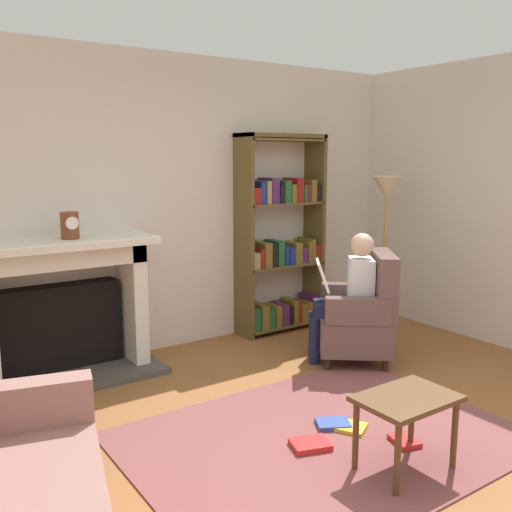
{
  "coord_description": "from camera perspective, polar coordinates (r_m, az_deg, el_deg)",
  "views": [
    {
      "loc": [
        -2.25,
        -2.22,
        1.77
      ],
      "look_at": [
        0.1,
        1.2,
        1.05
      ],
      "focal_mm": 39.65,
      "sensor_mm": 36.0,
      "label": 1
    }
  ],
  "objects": [
    {
      "name": "area_rug",
      "position": [
        3.81,
        6.77,
        -17.82
      ],
      "size": [
        2.4,
        1.8,
        0.01
      ],
      "primitive_type": "cube",
      "color": "brown",
      "rests_on": "ground"
    },
    {
      "name": "side_table",
      "position": [
        3.41,
        14.94,
        -14.58
      ],
      "size": [
        0.56,
        0.39,
        0.45
      ],
      "color": "brown",
      "rests_on": "ground"
    },
    {
      "name": "back_wall",
      "position": [
        5.29,
        -9.26,
        5.17
      ],
      "size": [
        5.6,
        0.1,
        2.7
      ],
      "primitive_type": "cube",
      "color": "silver",
      "rests_on": "ground"
    },
    {
      "name": "bookshelf",
      "position": [
        5.77,
        2.57,
        1.54
      ],
      "size": [
        0.94,
        0.32,
        2.01
      ],
      "color": "brown",
      "rests_on": "ground"
    },
    {
      "name": "armchair_reading",
      "position": [
        5.04,
        10.63,
        -5.81
      ],
      "size": [
        0.88,
        0.89,
        0.97
      ],
      "rotation": [
        0.0,
        0.0,
        4.05
      ],
      "color": "#331E14",
      "rests_on": "ground"
    },
    {
      "name": "floor_lamp",
      "position": [
        5.9,
        13.02,
        5.47
      ],
      "size": [
        0.32,
        0.32,
        1.59
      ],
      "color": "#B7933F",
      "rests_on": "ground"
    },
    {
      "name": "ground",
      "position": [
        3.62,
        10.09,
        -19.59
      ],
      "size": [
        14.0,
        14.0,
        0.0
      ],
      "primitive_type": "plane",
      "color": "brown"
    },
    {
      "name": "mantel_clock",
      "position": [
        4.62,
        -18.27,
        2.95
      ],
      "size": [
        0.14,
        0.14,
        0.21
      ],
      "color": "brown",
      "rests_on": "fireplace"
    },
    {
      "name": "side_wall_right",
      "position": [
        6.02,
        20.24,
        5.24
      ],
      "size": [
        0.1,
        5.2,
        2.7
      ],
      "primitive_type": "cube",
      "color": "silver",
      "rests_on": "ground"
    },
    {
      "name": "scattered_books",
      "position": [
        3.83,
        8.64,
        -17.34
      ],
      "size": [
        0.75,
        0.66,
        0.04
      ],
      "color": "#334CA5",
      "rests_on": "area_rug"
    },
    {
      "name": "seated_reader",
      "position": [
        4.97,
        9.35,
        -3.63
      ],
      "size": [
        0.59,
        0.57,
        1.14
      ],
      "rotation": [
        0.0,
        0.0,
        4.05
      ],
      "color": "silver",
      "rests_on": "ground"
    },
    {
      "name": "fireplace",
      "position": [
        4.82,
        -18.98,
        -4.71
      ],
      "size": [
        1.48,
        0.64,
        1.15
      ],
      "color": "#4C4742",
      "rests_on": "ground"
    }
  ]
}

